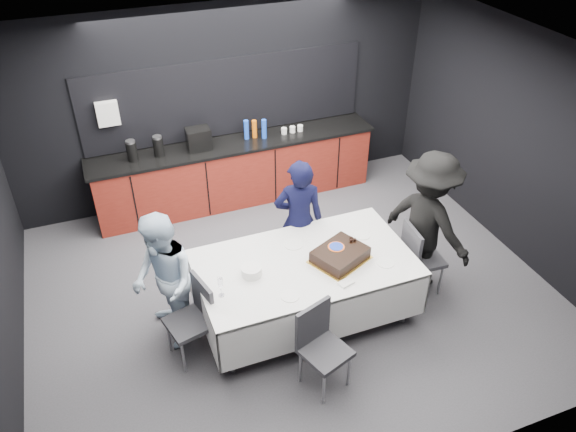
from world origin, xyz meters
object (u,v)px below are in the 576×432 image
(champagne_flute, at_px, (220,283))
(cake_assembly, at_px, (340,255))
(chair_near, at_px, (320,341))
(person_left, at_px, (164,282))
(person_right, at_px, (428,222))
(plate_stack, at_px, (251,271))
(person_center, at_px, (299,220))
(chair_right, at_px, (418,254))
(party_table, at_px, (305,272))
(chair_left, at_px, (195,314))

(champagne_flute, bearing_deg, cake_assembly, 3.17)
(cake_assembly, distance_m, chair_near, 1.01)
(person_left, bearing_deg, person_right, 78.90)
(plate_stack, relative_size, person_left, 0.14)
(cake_assembly, relative_size, person_center, 0.44)
(chair_right, bearing_deg, person_left, 174.18)
(plate_stack, height_order, person_center, person_center)
(plate_stack, bearing_deg, party_table, -0.49)
(person_left, distance_m, person_right, 3.02)
(chair_right, relative_size, person_right, 0.53)
(plate_stack, bearing_deg, champagne_flute, -153.60)
(person_center, bearing_deg, plate_stack, 55.74)
(chair_right, xyz_separation_m, person_center, (-1.18, 0.78, 0.26))
(person_center, bearing_deg, chair_near, 90.11)
(person_center, bearing_deg, chair_left, 43.66)
(chair_right, height_order, person_right, person_right)
(cake_assembly, relative_size, chair_right, 0.77)
(person_center, bearing_deg, chair_right, 161.24)
(cake_assembly, relative_size, chair_near, 0.77)
(chair_left, relative_size, chair_right, 1.00)
(chair_near, relative_size, person_left, 0.59)
(cake_assembly, relative_size, champagne_flute, 3.16)
(person_center, relative_size, person_left, 1.01)
(cake_assembly, height_order, chair_left, cake_assembly)
(plate_stack, relative_size, chair_near, 0.23)
(plate_stack, xyz_separation_m, person_center, (0.81, 0.70, -0.03))
(chair_left, bearing_deg, champagne_flute, -17.47)
(chair_left, bearing_deg, person_right, 2.79)
(plate_stack, height_order, champagne_flute, champagne_flute)
(person_left, height_order, person_right, person_right)
(party_table, distance_m, chair_right, 1.40)
(chair_left, bearing_deg, person_left, 125.93)
(chair_left, bearing_deg, party_table, 4.38)
(chair_near, bearing_deg, chair_right, 26.89)
(champagne_flute, bearing_deg, plate_stack, 26.40)
(plate_stack, bearing_deg, chair_left, -171.19)
(person_left, bearing_deg, cake_assembly, 72.23)
(cake_assembly, xyz_separation_m, chair_right, (1.03, 0.03, -0.32))
(party_table, xyz_separation_m, chair_left, (-1.25, -0.10, -0.11))
(party_table, bearing_deg, person_right, 1.50)
(cake_assembly, distance_m, chair_right, 1.08)
(cake_assembly, xyz_separation_m, person_center, (-0.14, 0.81, -0.05))
(party_table, distance_m, person_left, 1.49)
(party_table, height_order, chair_left, chair_left)
(chair_right, relative_size, person_center, 0.58)
(chair_right, xyz_separation_m, person_left, (-2.86, 0.29, 0.25))
(champagne_flute, relative_size, chair_left, 0.24)
(plate_stack, height_order, person_right, person_right)
(chair_right, relative_size, chair_near, 1.00)
(cake_assembly, height_order, plate_stack, cake_assembly)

